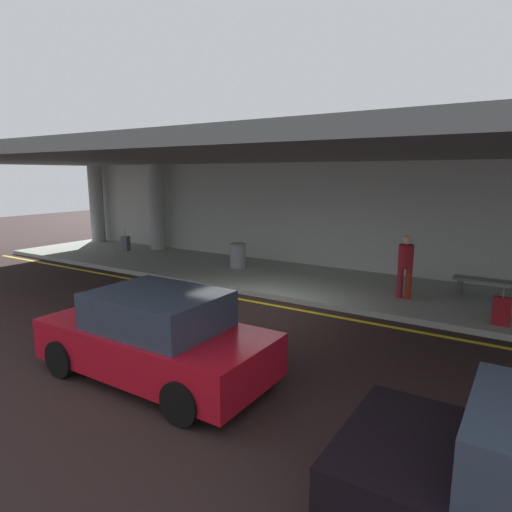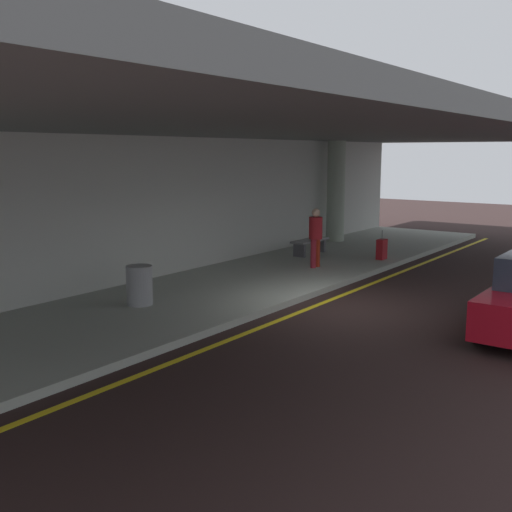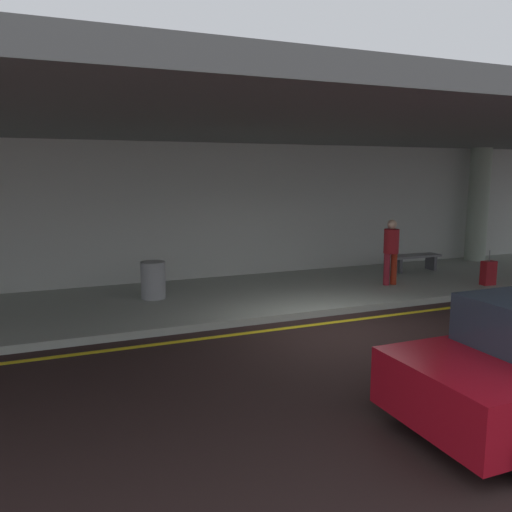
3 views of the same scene
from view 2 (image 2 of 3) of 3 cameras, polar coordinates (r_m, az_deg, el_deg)
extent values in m
plane|color=black|center=(13.58, 8.25, -4.81)|extent=(60.00, 60.00, 0.00)
cube|color=#9CA399|center=(15.22, -2.10, -2.84)|extent=(26.00, 4.20, 0.15)
cube|color=yellow|center=(13.84, 6.18, -4.47)|extent=(26.00, 0.14, 0.01)
cylinder|color=#97A694|center=(22.44, 7.54, 6.06)|extent=(0.65, 0.65, 3.65)
cube|color=slate|center=(14.55, -0.62, 11.95)|extent=(28.00, 13.20, 0.30)
cube|color=#B5B9B2|center=(16.41, -8.32, 4.44)|extent=(26.00, 0.30, 3.80)
cylinder|color=black|center=(11.66, 20.42, -6.16)|extent=(0.64, 0.22, 0.64)
cylinder|color=maroon|center=(17.18, 5.42, 0.23)|extent=(0.16, 0.16, 0.82)
cylinder|color=maroon|center=(17.37, 5.80, 0.33)|extent=(0.16, 0.16, 0.82)
cylinder|color=maroon|center=(17.17, 5.65, 2.65)|extent=(0.38, 0.38, 0.62)
sphere|color=beige|center=(17.13, 5.67, 4.08)|extent=(0.24, 0.24, 0.24)
cube|color=maroon|center=(18.89, 11.77, 0.62)|extent=(0.36, 0.22, 0.62)
cylinder|color=slate|center=(18.82, 11.81, 1.98)|extent=(0.02, 0.02, 0.28)
cube|color=slate|center=(19.46, 5.10, 1.48)|extent=(1.60, 0.50, 0.06)
cube|color=#4C4C51|center=(18.97, 4.12, 0.54)|extent=(0.10, 0.40, 0.42)
cube|color=#4C4C51|center=(20.02, 6.01, 1.00)|extent=(0.10, 0.40, 0.42)
cylinder|color=gray|center=(13.24, -10.93, -2.72)|extent=(0.56, 0.56, 0.85)
camera|label=1|loc=(17.59, 46.03, 6.83)|focal=30.66mm
camera|label=3|loc=(6.88, 53.50, 2.45)|focal=36.10mm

